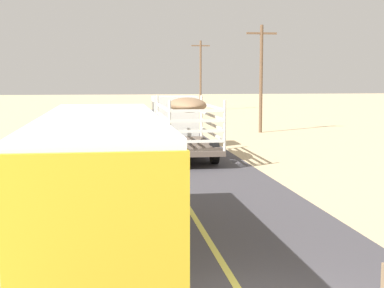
{
  "coord_description": "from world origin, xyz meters",
  "views": [
    {
      "loc": [
        -2.38,
        -9.25,
        4.06
      ],
      "look_at": [
        0.0,
        7.32,
        2.09
      ],
      "focal_mm": 54.06,
      "sensor_mm": 36.0,
      "label": 1
    }
  ],
  "objects_px": {
    "livestock_truck": "(179,119)",
    "power_pole_mid": "(261,75)",
    "bus": "(101,183)",
    "power_pole_far": "(201,73)"
  },
  "relations": [
    {
      "from": "bus",
      "to": "power_pole_far",
      "type": "height_order",
      "value": "power_pole_far"
    },
    {
      "from": "livestock_truck",
      "to": "bus",
      "type": "distance_m",
      "value": 18.56
    },
    {
      "from": "bus",
      "to": "power_pole_mid",
      "type": "relative_size",
      "value": 1.3
    },
    {
      "from": "bus",
      "to": "power_pole_mid",
      "type": "distance_m",
      "value": 30.22
    },
    {
      "from": "livestock_truck",
      "to": "power_pole_mid",
      "type": "height_order",
      "value": "power_pole_mid"
    },
    {
      "from": "power_pole_mid",
      "to": "power_pole_far",
      "type": "height_order",
      "value": "power_pole_far"
    },
    {
      "from": "livestock_truck",
      "to": "power_pole_mid",
      "type": "bearing_deg",
      "value": 54.25
    },
    {
      "from": "power_pole_far",
      "to": "power_pole_mid",
      "type": "bearing_deg",
      "value": -90.0
    },
    {
      "from": "bus",
      "to": "power_pole_mid",
      "type": "height_order",
      "value": "power_pole_mid"
    },
    {
      "from": "livestock_truck",
      "to": "power_pole_far",
      "type": "relative_size",
      "value": 1.18
    }
  ]
}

